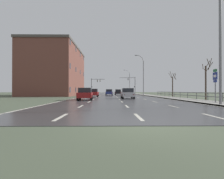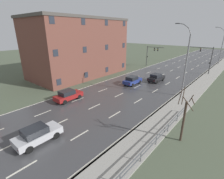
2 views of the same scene
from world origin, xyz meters
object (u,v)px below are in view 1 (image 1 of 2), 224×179
(highway_sign, at_px, (215,81))
(street_lamp_distant, at_px, (129,82))
(brick_building, at_px, (56,71))
(car_near_right, at_px, (128,93))
(traffic_signal_left, at_px, (95,83))
(car_near_left, at_px, (109,92))
(street_lamp_midground, at_px, (143,75))
(car_far_left, at_px, (94,93))
(traffic_signal_right, at_px, (132,83))
(car_far_right, at_px, (118,92))
(street_lamp_foreground, at_px, (218,38))
(car_mid_centre, at_px, (85,94))

(highway_sign, bearing_deg, street_lamp_distant, 90.89)
(street_lamp_distant, distance_m, brick_building, 40.54)
(car_near_right, bearing_deg, traffic_signal_left, 102.00)
(car_near_left, bearing_deg, street_lamp_midground, 0.66)
(street_lamp_distant, height_order, car_far_left, street_lamp_distant)
(traffic_signal_right, distance_m, car_far_right, 14.59)
(street_lamp_distant, xyz_separation_m, brick_building, (-22.27, -33.86, 0.97))
(street_lamp_foreground, xyz_separation_m, car_near_right, (-6.07, 12.47, -4.61))
(street_lamp_midground, xyz_separation_m, traffic_signal_left, (-14.13, 16.92, -1.38))
(car_near_right, bearing_deg, highway_sign, -56.49)
(street_lamp_foreground, height_order, traffic_signal_right, street_lamp_foreground)
(highway_sign, relative_size, brick_building, 0.15)
(street_lamp_foreground, distance_m, highway_sign, 4.02)
(highway_sign, height_order, traffic_signal_left, traffic_signal_left)
(car_near_left, bearing_deg, brick_building, -173.64)
(street_lamp_midground, height_order, highway_sign, street_lamp_midground)
(car_near_left, bearing_deg, car_far_right, 60.84)
(highway_sign, bearing_deg, street_lamp_midground, 91.76)
(car_far_left, bearing_deg, car_far_right, 71.72)
(car_near_right, xyz_separation_m, car_mid_centre, (-5.84, -3.81, 0.00))
(street_lamp_midground, height_order, street_lamp_distant, street_lamp_midground)
(car_near_right, bearing_deg, car_near_left, 97.84)
(street_lamp_midground, height_order, car_far_left, street_lamp_midground)
(highway_sign, distance_m, traffic_signal_left, 49.66)
(street_lamp_foreground, distance_m, car_far_right, 37.75)
(traffic_signal_right, bearing_deg, traffic_signal_left, -177.27)
(car_far_left, relative_size, car_far_right, 0.98)
(street_lamp_midground, relative_size, brick_building, 0.50)
(traffic_signal_right, bearing_deg, car_far_right, -113.71)
(car_far_left, height_order, brick_building, brick_building)
(traffic_signal_left, bearing_deg, street_lamp_distant, 47.65)
(highway_sign, height_order, car_mid_centre, highway_sign)
(car_mid_centre, bearing_deg, car_near_right, 29.79)
(street_lamp_midground, xyz_separation_m, street_lamp_distant, (-0.04, 32.37, -0.10))
(highway_sign, xyz_separation_m, car_near_right, (-7.01, 10.46, -1.25))
(car_mid_centre, relative_size, car_far_right, 1.00)
(street_lamp_midground, distance_m, car_mid_centre, 26.91)
(traffic_signal_left, relative_size, car_far_right, 1.33)
(street_lamp_midground, distance_m, car_near_right, 21.28)
(traffic_signal_right, relative_size, traffic_signal_left, 1.11)
(street_lamp_distant, bearing_deg, car_far_right, -102.73)
(car_near_right, bearing_deg, street_lamp_distant, 83.08)
(traffic_signal_left, bearing_deg, car_mid_centre, -86.88)
(street_lamp_foreground, height_order, car_near_right, street_lamp_foreground)
(street_lamp_foreground, distance_m, traffic_signal_right, 49.95)
(street_lamp_midground, relative_size, traffic_signal_right, 1.72)
(traffic_signal_right, bearing_deg, car_mid_centre, -105.31)
(street_lamp_foreground, xyz_separation_m, brick_building, (-22.31, 30.88, 0.69))
(street_lamp_foreground, height_order, car_near_left, street_lamp_foreground)
(car_mid_centre, bearing_deg, street_lamp_midground, 60.00)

